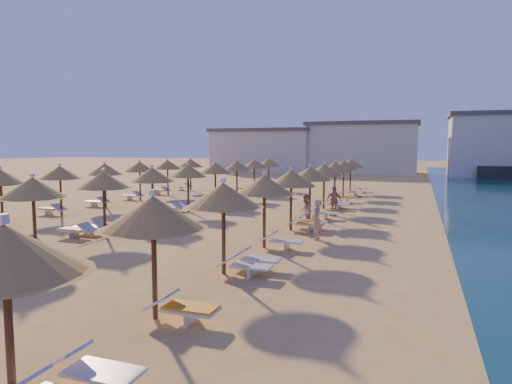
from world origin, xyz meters
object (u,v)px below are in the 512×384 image
at_px(parasol_row_east, 301,177).
at_px(parasol_row_west, 171,174).
at_px(beachgoer_c, 334,201).
at_px(beachgoer_a, 317,220).
at_px(beachgoer_b, 305,210).

height_order(parasol_row_east, parasol_row_west, same).
xyz_separation_m(parasol_row_east, beachgoer_c, (1.09, 3.12, -1.51)).
relative_size(parasol_row_east, beachgoer_a, 22.26).
height_order(parasol_row_west, beachgoer_a, parasol_row_west).
relative_size(parasol_row_west, beachgoer_b, 24.20).
bearing_deg(beachgoer_a, parasol_row_west, -110.46).
distance_m(parasol_row_west, beachgoer_a, 9.72).
xyz_separation_m(beachgoer_b, beachgoer_c, (0.77, 3.48, 0.08)).
distance_m(parasol_row_east, beachgoer_b, 1.67).
bearing_deg(beachgoer_b, beachgoer_a, 18.17).
bearing_deg(beachgoer_b, parasol_row_west, -95.79).
relative_size(parasol_row_east, parasol_row_west, 1.00).
distance_m(beachgoer_b, beachgoer_a, 3.46).
bearing_deg(parasol_row_west, beachgoer_b, -2.76).
xyz_separation_m(parasol_row_west, beachgoer_c, (8.42, 3.12, -1.51)).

